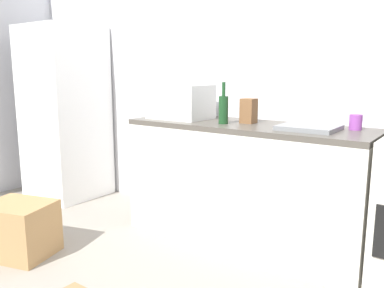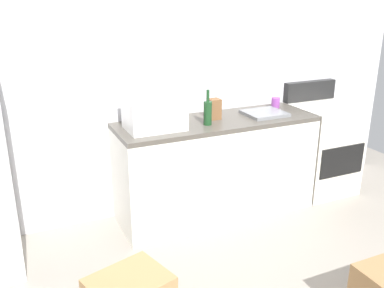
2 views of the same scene
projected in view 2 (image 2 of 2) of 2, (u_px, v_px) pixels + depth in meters
wall_back at (170, 71)px, 3.77m from camera, size 5.00×0.10×2.60m
kitchen_counter at (216, 167)px, 3.87m from camera, size 1.80×0.60×0.90m
stove_oven at (321, 147)px, 4.34m from camera, size 0.60×0.61×1.10m
microwave at (154, 113)px, 3.42m from camera, size 0.46×0.34×0.27m
sink_basin at (264, 113)px, 3.87m from camera, size 0.36×0.32×0.03m
wine_bottle at (208, 112)px, 3.54m from camera, size 0.07×0.07×0.30m
coffee_mug at (275, 103)px, 4.10m from camera, size 0.08×0.08×0.10m
knife_block at (214, 109)px, 3.72m from camera, size 0.10×0.10×0.18m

